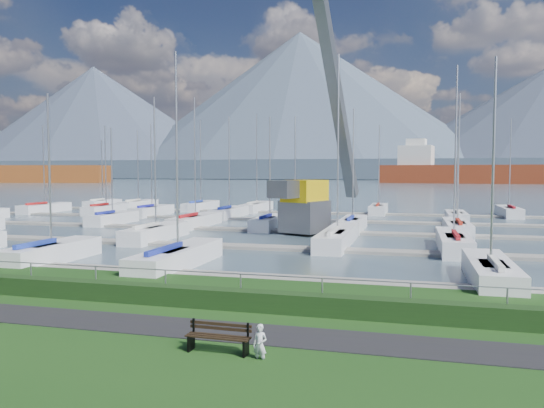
% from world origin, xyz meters
% --- Properties ---
extents(path, '(160.00, 2.00, 0.04)m').
position_xyz_m(path, '(0.00, -3.00, 0.01)').
color(path, black).
rests_on(path, grass).
extents(water, '(800.00, 540.00, 0.20)m').
position_xyz_m(water, '(0.00, 260.00, -0.40)').
color(water, '#455865').
extents(hedge, '(80.00, 0.70, 0.70)m').
position_xyz_m(hedge, '(0.00, -0.40, 0.35)').
color(hedge, '#193312').
rests_on(hedge, grass).
extents(fence, '(80.00, 0.04, 0.04)m').
position_xyz_m(fence, '(0.00, 0.00, 1.20)').
color(fence, gray).
rests_on(fence, grass).
extents(foothill, '(900.00, 80.00, 12.00)m').
position_xyz_m(foothill, '(0.00, 330.00, 6.00)').
color(foothill, '#404E5E').
rests_on(foothill, water).
extents(mountains, '(1190.00, 360.00, 115.00)m').
position_xyz_m(mountains, '(7.35, 404.62, 46.68)').
color(mountains, '#48586A').
rests_on(mountains, water).
extents(docks, '(90.00, 41.60, 0.25)m').
position_xyz_m(docks, '(0.00, 26.00, -0.22)').
color(docks, '#65625F').
rests_on(docks, water).
extents(bench_right, '(1.81, 0.46, 0.85)m').
position_xyz_m(bench_right, '(2.96, -4.82, 0.42)').
color(bench_right, black).
rests_on(bench_right, grass).
extents(person, '(0.44, 0.34, 1.09)m').
position_xyz_m(person, '(4.19, -5.05, 0.54)').
color(person, silver).
rests_on(person, grass).
extents(crane, '(6.04, 13.48, 22.35)m').
position_xyz_m(crane, '(-0.15, 26.05, 5.33)').
color(crane, '#57585E').
rests_on(crane, water).
extents(cargo_ship_mid, '(97.57, 31.48, 21.50)m').
position_xyz_m(cargo_ship_mid, '(38.37, 220.64, 3.57)').
color(cargo_ship_mid, maroon).
rests_on(cargo_ship_mid, water).
extents(sailboat_fleet, '(75.51, 49.43, 13.79)m').
position_xyz_m(sailboat_fleet, '(-2.97, 27.56, 5.42)').
color(sailboat_fleet, navy).
rests_on(sailboat_fleet, water).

